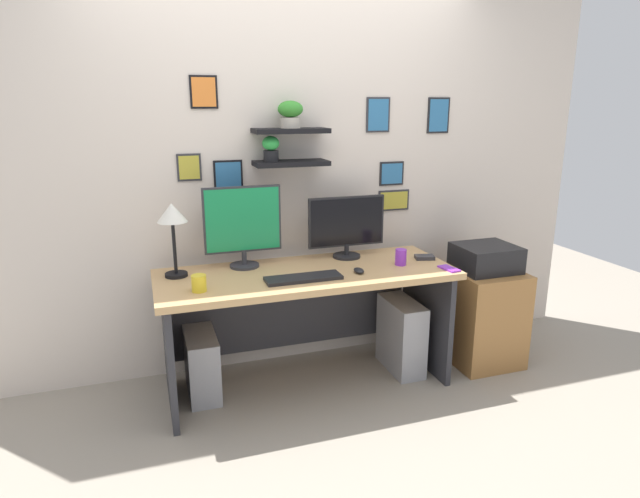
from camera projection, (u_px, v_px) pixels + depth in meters
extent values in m
plane|color=gray|center=(308.00, 384.00, 3.43)|extent=(8.00, 8.00, 0.00)
cube|color=beige|center=(286.00, 163.00, 3.48)|extent=(4.40, 0.04, 2.70)
cube|color=black|center=(291.00, 163.00, 3.36)|extent=(0.46, 0.20, 0.03)
cube|color=black|center=(291.00, 131.00, 3.31)|extent=(0.46, 0.20, 0.03)
cylinder|color=#B2A899|center=(291.00, 123.00, 3.30)|extent=(0.12, 0.12, 0.06)
ellipsoid|color=#32842A|center=(290.00, 109.00, 3.28)|extent=(0.16, 0.16, 0.10)
cylinder|color=black|center=(271.00, 156.00, 3.31)|extent=(0.09, 0.09, 0.07)
ellipsoid|color=green|center=(271.00, 143.00, 3.29)|extent=(0.10, 0.10, 0.09)
cube|color=black|center=(391.00, 173.00, 3.71)|extent=(0.18, 0.02, 0.16)
cube|color=teal|center=(392.00, 174.00, 3.70)|extent=(0.15, 0.00, 0.14)
cube|color=black|center=(438.00, 115.00, 3.71)|extent=(0.17, 0.02, 0.24)
cube|color=teal|center=(439.00, 115.00, 3.70)|extent=(0.14, 0.00, 0.22)
cube|color=black|center=(228.00, 176.00, 3.36)|extent=(0.18, 0.02, 0.20)
cube|color=teal|center=(228.00, 177.00, 3.35)|extent=(0.16, 0.00, 0.18)
cube|color=#2D2D33|center=(189.00, 167.00, 3.27)|extent=(0.14, 0.02, 0.16)
cube|color=gold|center=(189.00, 168.00, 3.26)|extent=(0.12, 0.00, 0.14)
cube|color=#2D2D33|center=(378.00, 115.00, 3.57)|extent=(0.17, 0.02, 0.23)
cube|color=teal|center=(378.00, 115.00, 3.56)|extent=(0.14, 0.00, 0.20)
cube|color=#2D2D33|center=(393.00, 200.00, 3.76)|extent=(0.23, 0.02, 0.14)
cube|color=gold|center=(394.00, 200.00, 3.76)|extent=(0.21, 0.00, 0.12)
cube|color=black|center=(204.00, 92.00, 3.19)|extent=(0.16, 0.02, 0.19)
cube|color=orange|center=(204.00, 92.00, 3.18)|extent=(0.14, 0.00, 0.17)
cube|color=tan|center=(307.00, 274.00, 3.24)|extent=(1.78, 0.68, 0.04)
cube|color=#2D2D33|center=(169.00, 351.00, 3.08)|extent=(0.04, 0.62, 0.71)
cube|color=#2D2D33|center=(426.00, 316.00, 3.59)|extent=(0.04, 0.62, 0.71)
cube|color=#2D2D33|center=(294.00, 310.00, 3.60)|extent=(1.58, 0.02, 0.50)
cylinder|color=#2D2D33|center=(245.00, 266.00, 3.32)|extent=(0.18, 0.18, 0.02)
cylinder|color=#2D2D33|center=(244.00, 257.00, 3.30)|extent=(0.03, 0.03, 0.09)
cube|color=#2D2D33|center=(242.00, 219.00, 3.25)|extent=(0.47, 0.02, 0.40)
cube|color=#198C4C|center=(243.00, 220.00, 3.24)|extent=(0.45, 0.00, 0.38)
cylinder|color=black|center=(347.00, 256.00, 3.52)|extent=(0.18, 0.18, 0.02)
cylinder|color=black|center=(347.00, 250.00, 3.51)|extent=(0.03, 0.03, 0.07)
cube|color=black|center=(346.00, 221.00, 3.47)|extent=(0.51, 0.02, 0.32)
cube|color=black|center=(347.00, 222.00, 3.46)|extent=(0.49, 0.00, 0.30)
cube|color=black|center=(303.00, 278.00, 3.08)|extent=(0.44, 0.14, 0.02)
ellipsoid|color=black|center=(359.00, 271.00, 3.19)|extent=(0.06, 0.09, 0.03)
cylinder|color=black|center=(176.00, 275.00, 3.14)|extent=(0.13, 0.13, 0.02)
cylinder|color=black|center=(174.00, 248.00, 3.09)|extent=(0.02, 0.02, 0.30)
cone|color=white|center=(172.00, 213.00, 3.04)|extent=(0.17, 0.17, 0.11)
cube|color=purple|center=(449.00, 269.00, 3.27)|extent=(0.09, 0.15, 0.01)
cylinder|color=yellow|center=(199.00, 283.00, 2.88)|extent=(0.08, 0.08, 0.09)
cylinder|color=purple|center=(401.00, 257.00, 3.35)|extent=(0.07, 0.07, 0.10)
cube|color=#2D2D33|center=(425.00, 257.00, 3.48)|extent=(0.14, 0.11, 0.02)
cube|color=#9E6B38|center=(481.00, 315.00, 3.68)|extent=(0.44, 0.50, 0.65)
cube|color=black|center=(486.00, 258.00, 3.57)|extent=(0.38, 0.34, 0.17)
cube|color=#99999E|center=(202.00, 364.00, 3.27)|extent=(0.18, 0.40, 0.39)
cube|color=#99999E|center=(401.00, 336.00, 3.56)|extent=(0.18, 0.40, 0.48)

